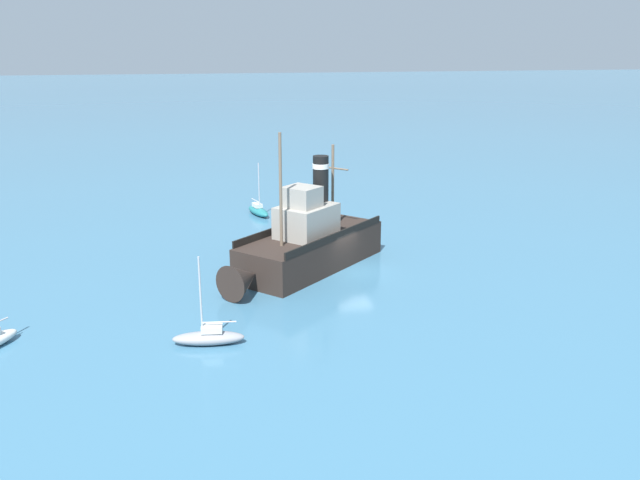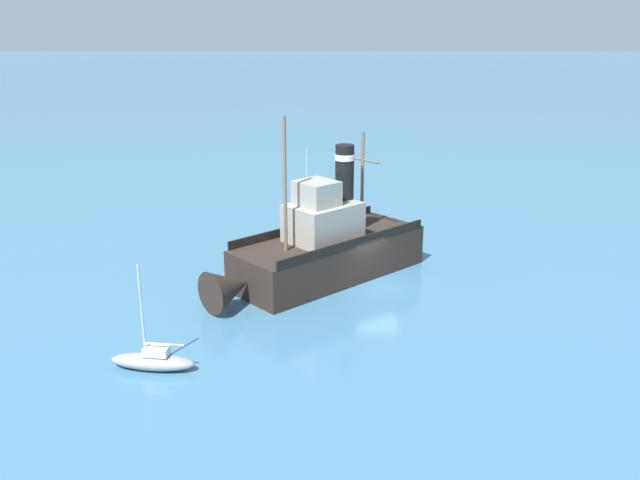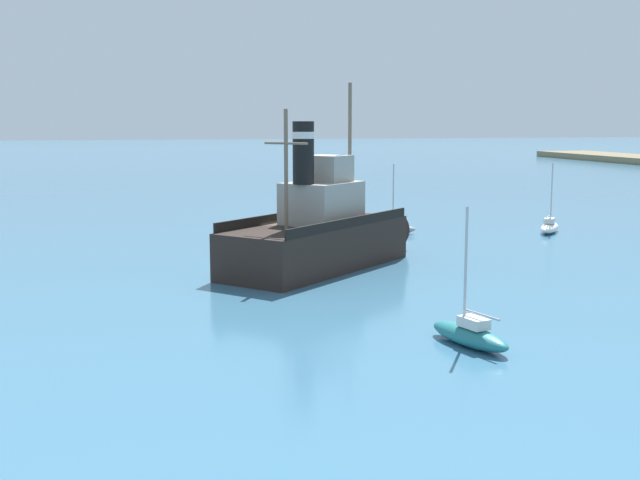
# 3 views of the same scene
# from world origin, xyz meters

# --- Properties ---
(ground_plane) EXTENTS (600.00, 600.00, 0.00)m
(ground_plane) POSITION_xyz_m (0.00, 0.00, 0.00)
(ground_plane) COLOR teal
(old_tugboat) EXTENTS (12.24, 12.88, 9.90)m
(old_tugboat) POSITION_xyz_m (0.92, 3.25, 1.83)
(old_tugboat) COLOR #2D231E
(old_tugboat) RESTS_ON ground
(sailboat_grey) EXTENTS (1.58, 3.91, 4.90)m
(sailboat_grey) POSITION_xyz_m (-10.07, 10.61, 0.43)
(sailboat_grey) COLOR gray
(sailboat_grey) RESTS_ON ground
(sailboat_teal) EXTENTS (3.96, 2.12, 4.90)m
(sailboat_teal) POSITION_xyz_m (17.04, 4.62, 0.43)
(sailboat_teal) COLOR #23757A
(sailboat_teal) RESTS_ON ground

